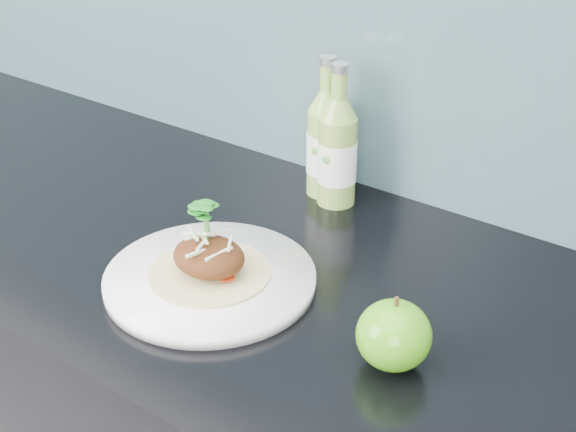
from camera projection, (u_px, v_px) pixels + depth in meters
name	position (u px, v px, depth m)	size (l,w,h in m)	color
dinner_plate	(210.00, 279.00, 1.03)	(0.36, 0.36, 0.02)	white
pork_taco	(209.00, 255.00, 1.01)	(0.16, 0.16, 0.10)	tan
green_apple	(394.00, 335.00, 0.87)	(0.09, 0.09, 0.09)	#42900F
cider_bottle_left	(326.00, 143.00, 1.22)	(0.07, 0.07, 0.22)	#81AC47
cider_bottle_right	(337.00, 152.00, 1.19)	(0.06, 0.06, 0.22)	#7FA544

